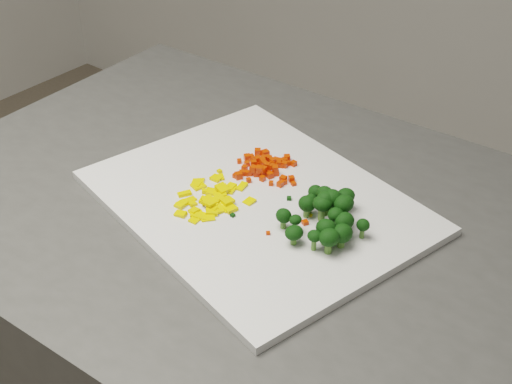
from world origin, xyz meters
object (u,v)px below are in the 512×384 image
Objects in this scene: cutting_board at (256,202)px; broccoli_pile at (325,208)px; pepper_pile at (213,195)px; carrot_pile at (264,163)px.

broccoli_pile reaches higher than cutting_board.
broccoli_pile is at bearing 17.43° from pepper_pile.
cutting_board is 3.75× the size of broccoli_pile.
broccoli_pile reaches higher than pepper_pile.
broccoli_pile is (0.10, 0.01, 0.03)m from cutting_board.
carrot_pile is at bearing 118.44° from cutting_board.
carrot_pile is at bearing 158.82° from broccoli_pile.
cutting_board is 0.07m from carrot_pile.
cutting_board is at bearing -175.40° from broccoli_pile.
cutting_board is 0.10m from broccoli_pile.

